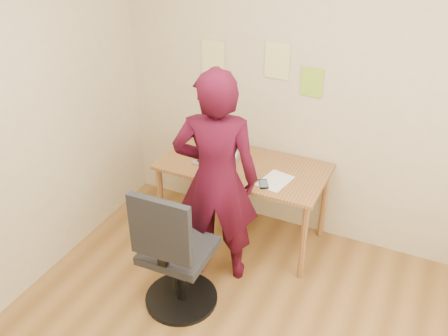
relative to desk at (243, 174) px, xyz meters
The scene contains 10 objects.
room 1.62m from the desk, 71.00° to the right, with size 3.58×3.58×2.78m.
desk is the anchor object (origin of this frame).
laptop 0.27m from the desk, behind, with size 0.36×0.33×0.24m.
paper_sheet 0.36m from the desk, 19.70° to the right, with size 0.20×0.29×0.00m, color white.
phone 0.35m from the desk, 38.44° to the right, with size 0.12×0.15×0.01m.
wall_note_left 1.02m from the desk, 141.38° to the left, with size 0.21×0.00×0.30m, color #DDD984.
wall_note_mid 0.98m from the desk, 70.48° to the left, with size 0.21×0.00×0.30m, color #DDD984.
wall_note_right 0.95m from the desk, 39.92° to the left, with size 0.18×0.00×0.24m, color #8FC32C.
office_chair 1.03m from the desk, 95.80° to the right, with size 0.56×0.56×1.07m.
person 0.56m from the desk, 90.26° to the right, with size 0.64×0.42×1.76m, color #390718.
Camera 1 is at (0.92, -1.96, 2.86)m, focal length 40.00 mm.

